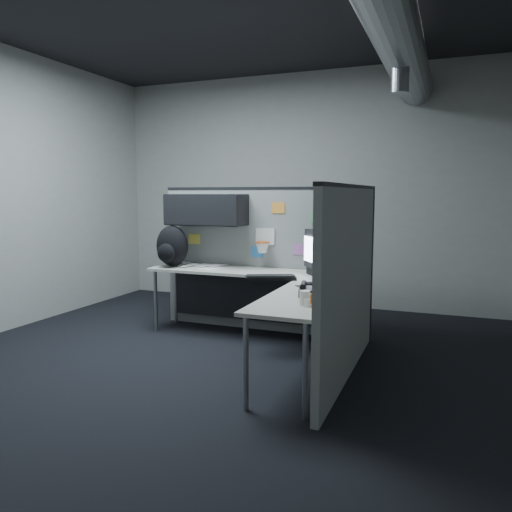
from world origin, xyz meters
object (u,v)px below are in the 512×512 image
at_px(monitor, 330,252).
at_px(keyboard, 271,277).
at_px(phone, 311,291).
at_px(backpack, 172,247).
at_px(desk, 264,287).

bearing_deg(monitor, keyboard, -129.68).
distance_m(phone, backpack, 2.16).
distance_m(monitor, backpack, 1.82).
bearing_deg(keyboard, phone, -24.67).
bearing_deg(desk, keyboard, -53.18).
relative_size(desk, monitor, 4.05).
relative_size(phone, backpack, 0.56).
bearing_deg(phone, keyboard, 131.15).
bearing_deg(monitor, phone, -78.20).
xyz_separation_m(monitor, phone, (0.09, -1.05, -0.20)).
distance_m(keyboard, phone, 0.82).
relative_size(monitor, keyboard, 1.10).
xyz_separation_m(desk, keyboard, (0.13, -0.18, 0.14)).
relative_size(keyboard, phone, 1.97).
xyz_separation_m(keyboard, phone, (0.57, -0.59, 0.02)).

